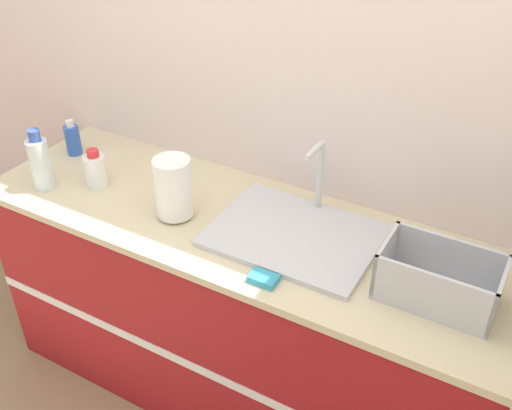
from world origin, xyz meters
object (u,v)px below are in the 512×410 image
at_px(bottle_white_spray, 96,170).
at_px(bottle_blue, 73,139).
at_px(paper_towel_roll, 173,188).
at_px(dish_rack, 438,282).
at_px(sink, 295,232).
at_px(bottle_clear, 40,163).

xyz_separation_m(bottle_white_spray, bottle_blue, (-0.26, 0.15, -0.00)).
bearing_deg(paper_towel_roll, bottle_white_spray, 177.17).
distance_m(paper_towel_roll, dish_rack, 0.95).
distance_m(paper_towel_roll, bottle_blue, 0.67).
relative_size(paper_towel_roll, dish_rack, 0.66).
height_order(sink, dish_rack, sink).
xyz_separation_m(sink, bottle_clear, (-0.99, -0.19, 0.09)).
bearing_deg(bottle_white_spray, sink, 5.52).
xyz_separation_m(dish_rack, bottle_clear, (-1.50, -0.12, 0.05)).
distance_m(bottle_white_spray, bottle_clear, 0.21).
xyz_separation_m(sink, bottle_blue, (-1.09, 0.07, 0.05)).
xyz_separation_m(paper_towel_roll, bottle_blue, (-0.65, 0.17, -0.05)).
height_order(paper_towel_roll, dish_rack, paper_towel_roll).
height_order(dish_rack, bottle_blue, dish_rack).
distance_m(dish_rack, bottle_clear, 1.51).
relative_size(sink, dish_rack, 1.62).
bearing_deg(dish_rack, bottle_clear, -175.32).
bearing_deg(bottle_blue, dish_rack, -4.94).
height_order(sink, bottle_clear, sink).
height_order(paper_towel_roll, bottle_clear, bottle_clear).
bearing_deg(bottle_blue, paper_towel_roll, -14.39).
bearing_deg(bottle_clear, sink, 10.99).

